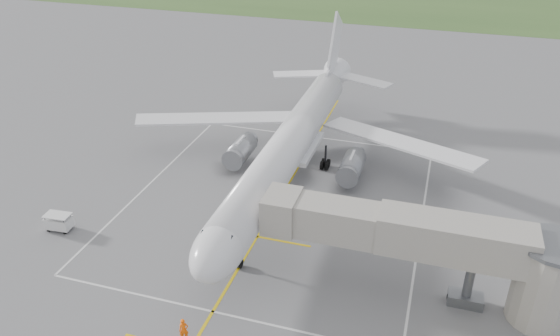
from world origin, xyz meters
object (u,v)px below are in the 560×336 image
(jet_bridge, at_px, (442,248))
(ramp_worker_wing, at_px, (263,170))
(ramp_worker_nose, at_px, (184,330))
(airliner, at_px, (291,143))
(baggage_cart, at_px, (59,222))

(jet_bridge, distance_m, ramp_worker_wing, 23.77)
(ramp_worker_nose, height_order, ramp_worker_wing, ramp_worker_nose)
(airliner, height_order, ramp_worker_wing, airliner)
(airliner, bearing_deg, ramp_worker_nose, -91.86)
(baggage_cart, bearing_deg, ramp_worker_nose, -31.98)
(jet_bridge, relative_size, ramp_worker_nose, 12.93)
(airliner, relative_size, ramp_worker_wing, 27.11)
(airliner, xyz_separation_m, baggage_cart, (-17.70, -15.07, -3.56))
(jet_bridge, distance_m, baggage_cart, 33.66)
(airliner, bearing_deg, ramp_worker_wing, -176.42)
(jet_bridge, height_order, ramp_worker_nose, jet_bridge)
(jet_bridge, xyz_separation_m, ramp_worker_wing, (-18.77, 14.06, -3.88))
(jet_bridge, relative_size, ramp_worker_wing, 13.57)
(airliner, xyz_separation_m, jet_bridge, (15.72, -14.25, 0.35))
(airliner, distance_m, ramp_worker_nose, 24.15)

